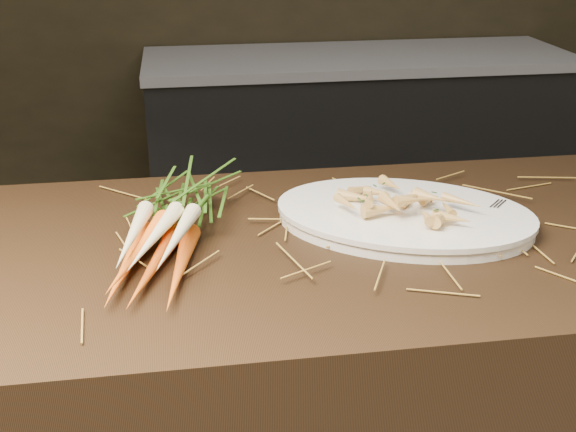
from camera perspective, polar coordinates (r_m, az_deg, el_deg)
The scene contains 7 objects.
main_counter at distance 1.56m, azimuth 11.36°, elevation -16.17°, with size 2.40×0.70×0.90m, color black.
back_counter at distance 3.26m, azimuth 5.39°, elevation 5.36°, with size 1.82×0.62×0.84m.
straw_bedding at distance 1.32m, azimuth 12.94°, elevation -0.67°, with size 1.40×0.60×0.02m, color olive, non-canonical shape.
root_veg_bunch at distance 1.26m, azimuth -8.95°, elevation 0.10°, with size 0.25×0.49×0.09m.
serving_platter at distance 1.32m, azimuth 9.14°, elevation -0.18°, with size 0.46×0.31×0.02m, color white, non-canonical shape.
roasted_veg_heap at distance 1.31m, azimuth 9.24°, elevation 1.33°, with size 0.22×0.16×0.05m, color #BD853D, non-canonical shape.
serving_fork at distance 1.30m, azimuth 16.27°, elevation -0.68°, with size 0.02×0.17×0.00m, color silver.
Camera 1 is at (-0.47, -0.81, 1.44)m, focal length 45.00 mm.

